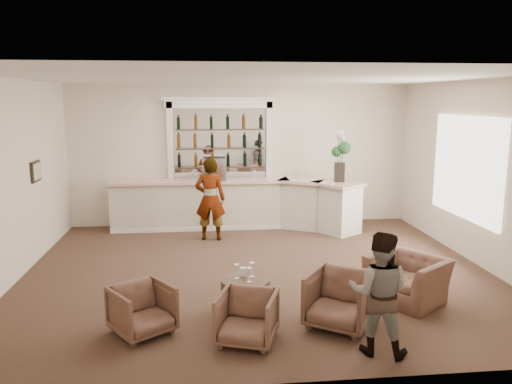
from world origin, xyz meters
TOP-DOWN VIEW (x-y plane):
  - ground at (0.00, 0.00)m, footprint 8.00×8.00m
  - room_shell at (0.16, 0.71)m, footprint 8.04×7.02m
  - bar_counter at (-0.16, 3.00)m, footprint 5.72×1.80m
  - back_bar_alcove at (-0.50, 3.41)m, footprint 2.64×0.25m
  - cocktail_table at (-0.36, -1.70)m, footprint 0.69×0.69m
  - sommelier at (-0.77, 2.10)m, footprint 0.69×0.49m
  - guest at (1.10, -2.95)m, footprint 0.88×0.80m
  - armchair_left at (-1.72, -2.17)m, footprint 0.97×0.97m
  - armchair_center at (-0.41, -2.54)m, footprint 0.88×0.89m
  - armchair_right at (0.84, -2.24)m, footprint 1.11×1.11m
  - armchair_far at (2.06, -1.51)m, footprint 1.33×1.36m
  - espresso_machine at (-0.65, 3.00)m, footprint 0.55×0.48m
  - flower_vase at (2.11, 2.50)m, footprint 0.30×0.30m
  - wine_glass_bar_left at (0.26, 2.93)m, footprint 0.07×0.07m
  - wine_glass_bar_right at (-1.15, 3.09)m, footprint 0.07×0.07m
  - wine_glass_tbl_a at (-0.48, -1.67)m, footprint 0.07×0.07m
  - wine_glass_tbl_b at (-0.26, -1.62)m, footprint 0.07×0.07m
  - wine_glass_tbl_c at (-0.32, -1.83)m, footprint 0.07×0.07m
  - napkin_holder at (-0.38, -1.56)m, footprint 0.08×0.08m

SIDE VIEW (x-z plane):
  - ground at x=0.00m, z-range 0.00..0.00m
  - cocktail_table at x=-0.36m, z-range 0.00..0.50m
  - armchair_center at x=-0.41m, z-range 0.00..0.64m
  - armchair_left at x=-1.72m, z-range 0.00..0.64m
  - armchair_far at x=2.06m, z-range 0.00..0.67m
  - armchair_right at x=0.84m, z-range 0.00..0.74m
  - napkin_holder at x=-0.38m, z-range 0.50..0.62m
  - bar_counter at x=-0.16m, z-range 0.00..1.14m
  - wine_glass_tbl_a at x=-0.48m, z-range 0.50..0.71m
  - wine_glass_tbl_b at x=-0.26m, z-range 0.50..0.71m
  - wine_glass_tbl_c at x=-0.32m, z-range 0.50..0.71m
  - guest at x=1.10m, z-range 0.00..1.48m
  - sommelier at x=-0.77m, z-range 0.00..1.76m
  - wine_glass_bar_left at x=0.26m, z-range 1.14..1.35m
  - wine_glass_bar_right at x=-1.15m, z-range 1.14..1.35m
  - espresso_machine at x=-0.65m, z-range 1.14..1.60m
  - flower_vase at x=2.11m, z-range 1.21..2.35m
  - back_bar_alcove at x=-0.50m, z-range 0.53..3.53m
  - room_shell at x=0.16m, z-range 0.68..4.00m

